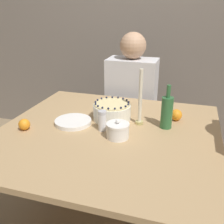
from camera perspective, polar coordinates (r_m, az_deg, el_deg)
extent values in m
cube|color=slate|center=(2.69, 8.77, 19.89)|extent=(8.00, 0.05, 2.60)
cube|color=tan|center=(1.48, -0.99, -4.66)|extent=(1.22, 1.17, 0.03)
cylinder|color=tan|center=(2.28, -10.09, -5.38)|extent=(0.07, 0.07, 0.71)
cylinder|color=tan|center=(2.07, 18.72, -9.35)|extent=(0.07, 0.07, 0.71)
cylinder|color=white|center=(1.60, 0.00, 0.00)|extent=(0.23, 0.23, 0.10)
cylinder|color=beige|center=(1.58, 0.00, 1.75)|extent=(0.22, 0.22, 0.01)
sphere|color=#191E3D|center=(1.56, 3.56, 1.70)|extent=(0.01, 0.01, 0.01)
sphere|color=#191E3D|center=(1.59, 3.64, 2.17)|extent=(0.01, 0.01, 0.01)
sphere|color=#191E3D|center=(1.62, 3.23, 2.61)|extent=(0.01, 0.01, 0.01)
sphere|color=#191E3D|center=(1.65, 2.42, 2.96)|extent=(0.01, 0.01, 0.01)
sphere|color=#191E3D|center=(1.67, 1.32, 3.19)|extent=(0.01, 0.01, 0.01)
sphere|color=#191E3D|center=(1.68, 0.07, 3.28)|extent=(0.01, 0.01, 0.01)
sphere|color=#191E3D|center=(1.67, -1.19, 3.21)|extent=(0.01, 0.01, 0.01)
sphere|color=#191E3D|center=(1.65, -2.31, 2.99)|extent=(0.01, 0.01, 0.01)
sphere|color=#191E3D|center=(1.63, -3.16, 2.65)|extent=(0.01, 0.01, 0.01)
sphere|color=#191E3D|center=(1.59, -3.61, 2.22)|extent=(0.01, 0.01, 0.01)
sphere|color=#191E3D|center=(1.56, -3.60, 1.76)|extent=(0.01, 0.01, 0.01)
sphere|color=#191E3D|center=(1.53, -3.07, 1.32)|extent=(0.01, 0.01, 0.01)
sphere|color=#191E3D|center=(1.50, -2.10, 0.97)|extent=(0.01, 0.01, 0.01)
sphere|color=#191E3D|center=(1.49, -0.79, 0.77)|extent=(0.01, 0.01, 0.01)
sphere|color=#191E3D|center=(1.49, 0.64, 0.76)|extent=(0.01, 0.01, 0.01)
sphere|color=#191E3D|center=(1.50, 1.96, 0.94)|extent=(0.01, 0.01, 0.01)
sphere|color=#191E3D|center=(1.52, 2.99, 1.27)|extent=(0.01, 0.01, 0.01)
cylinder|color=white|center=(1.39, 1.25, -4.28)|extent=(0.12, 0.12, 0.07)
cylinder|color=white|center=(1.37, 1.26, -2.76)|extent=(0.12, 0.12, 0.01)
sphere|color=white|center=(1.36, 1.27, -2.08)|extent=(0.02, 0.02, 0.02)
cylinder|color=white|center=(1.46, -2.10, -2.21)|extent=(0.05, 0.05, 0.10)
cylinder|color=silver|center=(1.44, -2.13, -0.08)|extent=(0.05, 0.05, 0.02)
cylinder|color=white|center=(1.58, -8.45, -2.38)|extent=(0.22, 0.22, 0.01)
cylinder|color=white|center=(1.57, -8.46, -2.11)|extent=(0.22, 0.22, 0.01)
cylinder|color=white|center=(1.57, -8.48, -1.85)|extent=(0.22, 0.22, 0.01)
cylinder|color=tan|center=(1.56, 5.95, -2.30)|extent=(0.05, 0.05, 0.02)
cylinder|color=silver|center=(1.50, 6.20, 3.48)|extent=(0.02, 0.02, 0.31)
cylinder|color=#2D6638|center=(1.51, 11.83, -0.16)|extent=(0.07, 0.07, 0.18)
cylinder|color=#2D6638|center=(1.47, 12.22, 4.44)|extent=(0.02, 0.02, 0.07)
sphere|color=orange|center=(1.64, 13.81, -0.62)|extent=(0.07, 0.07, 0.07)
sphere|color=orange|center=(1.55, -18.55, -2.58)|extent=(0.06, 0.06, 0.06)
cube|color=#595960|center=(2.40, 3.96, -7.14)|extent=(0.34, 0.34, 0.45)
cube|color=silver|center=(2.20, 4.30, 4.34)|extent=(0.40, 0.24, 0.55)
sphere|color=tan|center=(2.11, 4.61, 14.22)|extent=(0.21, 0.21, 0.21)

